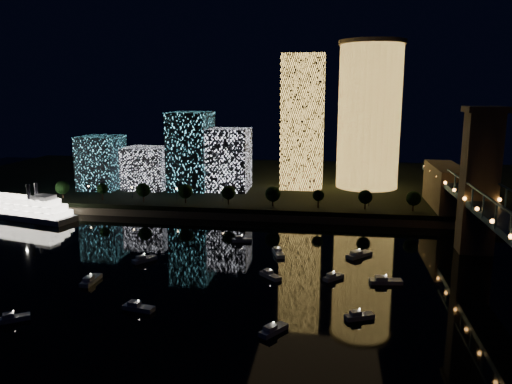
% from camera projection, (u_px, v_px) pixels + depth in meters
% --- Properties ---
extents(ground, '(520.00, 520.00, 0.00)m').
position_uv_depth(ground, '(270.00, 297.00, 135.10)').
color(ground, black).
rests_on(ground, ground).
extents(far_bank, '(420.00, 160.00, 5.00)m').
position_uv_depth(far_bank, '(305.00, 183.00, 289.63)').
color(far_bank, black).
rests_on(far_bank, ground).
extents(seawall, '(420.00, 6.00, 3.00)m').
position_uv_depth(seawall, '(294.00, 218.00, 214.25)').
color(seawall, '#6B5E4C').
rests_on(seawall, ground).
extents(tower_cylindrical, '(34.00, 34.00, 75.29)m').
position_uv_depth(tower_cylindrical, '(369.00, 115.00, 258.70)').
color(tower_cylindrical, '#FFBF51').
rests_on(tower_cylindrical, far_bank).
extents(tower_rectangular, '(21.52, 21.52, 68.46)m').
position_uv_depth(tower_rectangular, '(303.00, 122.00, 258.55)').
color(tower_rectangular, '#FFBF51').
rests_on(tower_rectangular, far_bank).
extents(midrise_blocks, '(86.55, 30.20, 39.68)m').
position_uv_depth(midrise_blocks, '(176.00, 158.00, 258.21)').
color(midrise_blocks, white).
rests_on(midrise_blocks, far_bank).
extents(riverboat, '(55.41, 23.68, 16.40)m').
position_uv_depth(riverboat, '(19.00, 208.00, 220.08)').
color(riverboat, silver).
rests_on(riverboat, ground).
extents(motorboats, '(100.29, 77.70, 2.78)m').
position_uv_depth(motorboats, '(250.00, 277.00, 147.83)').
color(motorboats, silver).
rests_on(motorboats, ground).
extents(esplanade_trees, '(166.43, 6.86, 8.93)m').
position_uv_depth(esplanade_trees, '(228.00, 193.00, 222.86)').
color(esplanade_trees, black).
rests_on(esplanade_trees, far_bank).
extents(street_lamps, '(132.70, 0.70, 5.65)m').
position_uv_depth(street_lamps, '(223.00, 193.00, 229.52)').
color(street_lamps, black).
rests_on(street_lamps, far_bank).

